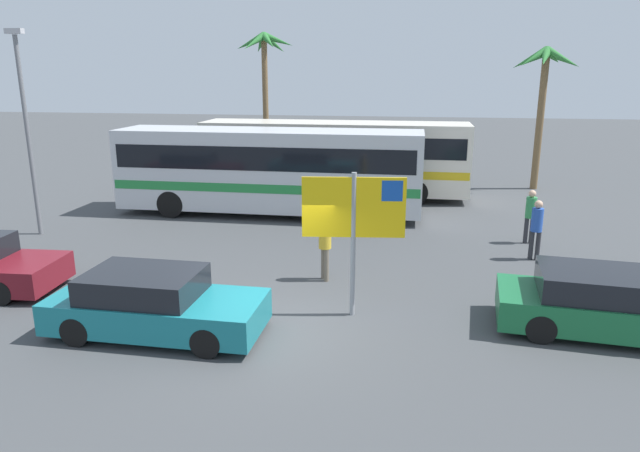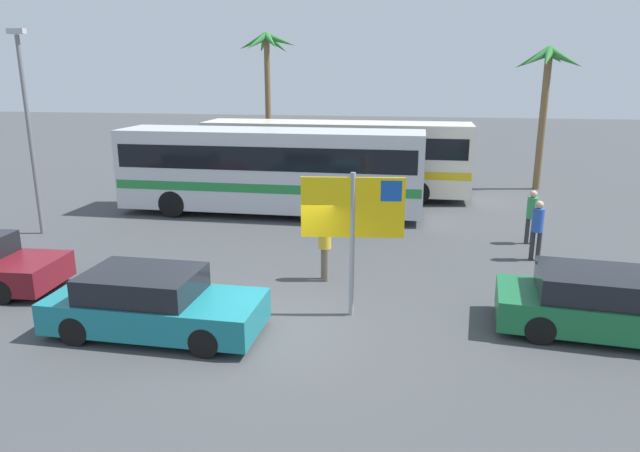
% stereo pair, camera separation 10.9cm
% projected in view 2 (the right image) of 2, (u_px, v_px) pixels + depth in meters
% --- Properties ---
extents(ground, '(120.00, 120.00, 0.00)m').
position_uv_depth(ground, '(267.00, 330.00, 11.97)').
color(ground, '#424447').
extents(bus_front_coach, '(11.27, 2.47, 3.17)m').
position_uv_depth(bus_front_coach, '(271.00, 167.00, 21.25)').
color(bus_front_coach, silver).
rests_on(bus_front_coach, ground).
extents(bus_rear_coach, '(11.27, 2.47, 3.17)m').
position_uv_depth(bus_rear_coach, '(336.00, 155.00, 24.41)').
color(bus_rear_coach, silver).
rests_on(bus_rear_coach, ground).
extents(ferry_sign, '(2.19, 0.32, 3.20)m').
position_uv_depth(ferry_sign, '(355.00, 213.00, 12.10)').
color(ferry_sign, gray).
rests_on(ferry_sign, ground).
extents(car_green, '(4.50, 2.21, 1.32)m').
position_uv_depth(car_green, '(604.00, 305.00, 11.62)').
color(car_green, '#196638').
rests_on(car_green, ground).
extents(car_teal, '(4.38, 1.86, 1.32)m').
position_uv_depth(car_teal, '(153.00, 304.00, 11.68)').
color(car_teal, '#19757F').
rests_on(car_teal, ground).
extents(pedestrian_by_bus, '(0.32, 0.32, 1.78)m').
position_uv_depth(pedestrian_by_bus, '(325.00, 241.00, 14.55)').
color(pedestrian_by_bus, '#706656').
rests_on(pedestrian_by_bus, ground).
extents(pedestrian_near_sign, '(0.32, 0.32, 1.70)m').
position_uv_depth(pedestrian_near_sign, '(532.00, 213.00, 17.71)').
color(pedestrian_near_sign, '#2D2D33').
rests_on(pedestrian_near_sign, ground).
extents(pedestrian_crossing_lot, '(0.32, 0.32, 1.74)m').
position_uv_depth(pedestrian_crossing_lot, '(537.00, 225.00, 16.13)').
color(pedestrian_crossing_lot, '#2D2D33').
rests_on(pedestrian_crossing_lot, ground).
extents(lamp_post_left_side, '(0.56, 0.20, 6.51)m').
position_uv_depth(lamp_post_left_side, '(29.00, 125.00, 18.17)').
color(lamp_post_left_side, slate).
rests_on(lamp_post_left_side, ground).
extents(palm_tree_seaside, '(2.97, 3.05, 6.31)m').
position_uv_depth(palm_tree_seaside, '(547.00, 73.00, 24.98)').
color(palm_tree_seaside, brown).
rests_on(palm_tree_seaside, ground).
extents(palm_tree_inland, '(3.48, 3.19, 7.35)m').
position_uv_depth(palm_tree_inland, '(267.00, 59.00, 31.57)').
color(palm_tree_inland, brown).
rests_on(palm_tree_inland, ground).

